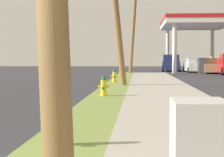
{
  "coord_description": "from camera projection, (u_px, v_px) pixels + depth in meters",
  "views": [
    {
      "loc": [
        1.9,
        -3.73,
        1.54
      ],
      "look_at": [
        0.76,
        15.0,
        0.67
      ],
      "focal_mm": 69.78,
      "sensor_mm": 36.0,
      "label": 1
    }
  ],
  "objects": [
    {
      "name": "car_white_by_near_pump",
      "position": [
        194.0,
        66.0,
        47.96
      ],
      "size": [
        2.08,
        4.56,
        1.57
      ],
      "color": "white",
      "rests_on": "ground"
    },
    {
      "name": "truck_navy_at_forecourt",
      "position": [
        171.0,
        64.0,
        51.99
      ],
      "size": [
        2.46,
        5.52,
        1.97
      ],
      "color": "navy",
      "rests_on": "ground"
    },
    {
      "name": "fire_hydrant_nearest",
      "position": [
        55.0,
        125.0,
        7.09
      ],
      "size": [
        0.42,
        0.38,
        0.74
      ],
      "color": "yellow",
      "rests_on": "grass_verge"
    },
    {
      "name": "fire_hydrant_third",
      "position": [
        114.0,
        77.0,
        26.03
      ],
      "size": [
        0.42,
        0.37,
        0.74
      ],
      "color": "yellow",
      "rests_on": "grass_verge"
    },
    {
      "name": "fire_hydrant_fourth",
      "position": [
        121.0,
        72.0,
        34.92
      ],
      "size": [
        0.42,
        0.37,
        0.74
      ],
      "color": "yellow",
      "rests_on": "grass_verge"
    },
    {
      "name": "fire_hydrant_second",
      "position": [
        104.0,
        87.0,
        16.43
      ],
      "size": [
        0.42,
        0.38,
        0.74
      ],
      "color": "yellow",
      "rests_on": "grass_verge"
    },
    {
      "name": "car_tan_by_far_pump",
      "position": [
        210.0,
        66.0,
        44.41
      ],
      "size": [
        2.04,
        4.54,
        1.57
      ],
      "color": "tan",
      "rests_on": "ground"
    },
    {
      "name": "utility_pole_background",
      "position": [
        133.0,
        26.0,
        41.82
      ],
      "size": [
        1.46,
        0.8,
        8.86
      ],
      "color": "olive",
      "rests_on": "grass_verge"
    }
  ]
}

